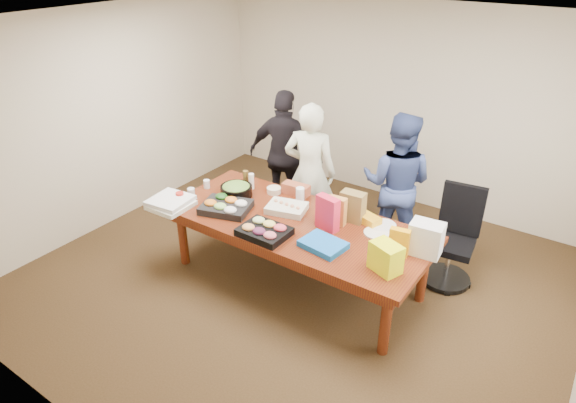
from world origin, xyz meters
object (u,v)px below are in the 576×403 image
Objects in this scene: person_center at (310,173)px; sheet_cake at (287,208)px; salad_bowl at (236,191)px; conference_table at (296,252)px; office_chair at (452,241)px; person_right at (397,184)px.

person_center is 4.22× the size of sheet_cake.
conference_table is at bearing -6.35° from salad_bowl.
conference_table is 0.48m from sheet_cake.
person_right reaches higher than office_chair.
person_center is (-1.76, -0.03, 0.34)m from office_chair.
person_center reaches higher than salad_bowl.
sheet_cake is at bearing 44.66° from person_right.
office_chair is 2.89× the size of salad_bowl.
office_chair is 0.62× the size of person_right.
conference_table is at bearing 96.73° from person_center.
person_right is at bearing -178.06° from person_center.
conference_table is 1.08m from person_center.
office_chair is 0.91m from person_right.
person_center is (-0.40, 0.88, 0.49)m from conference_table.
sheet_cake is at bearing -160.15° from office_chair.
sheet_cake is 1.13× the size of salad_bowl.
person_right is (0.56, 1.22, 0.47)m from conference_table.
person_center is at bearing 114.35° from conference_table.
person_center is 0.93m from salad_bowl.
person_center is at bearing 174.19° from office_chair.
office_chair is at bearing 148.56° from person_right.
conference_table is 1.62× the size of person_center.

